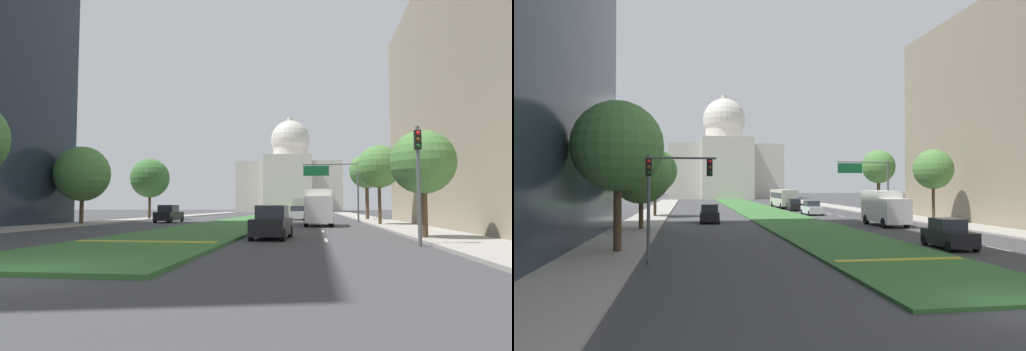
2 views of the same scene
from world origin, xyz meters
The scene contains 20 objects.
ground_plane centered at (0.00, 63.54, 0.00)m, with size 279.59×279.59×0.00m, color #3D3D3F.
grass_median centered at (0.00, 57.19, 0.07)m, with size 7.16×114.38×0.14m, color #386B33.
median_curb_nose centered at (0.00, 8.93, 0.16)m, with size 6.44×0.50×0.04m, color gold.
lane_dashes_right centered at (7.99, 41.73, 0.00)m, with size 0.16×61.47×0.01m.
sidewalk_left centered at (-14.39, 50.83, 0.07)m, with size 4.00×114.38×0.15m, color #9E9991.
sidewalk_right centered at (14.39, 50.83, 0.07)m, with size 4.00×114.38×0.15m, color #9E9991.
capitol_building centered at (0.00, 126.22, 9.84)m, with size 30.63×27.19×29.42m.
traffic_light_near_right centered at (11.89, 9.82, 3.31)m, with size 0.28×0.35×5.20m.
overhead_guide_sign centered at (9.80, 38.67, 4.67)m, with size 6.06×0.20×6.50m.
street_tree_right_near centered at (12.93, 13.46, 3.96)m, with size 3.29×3.29×5.63m.
street_tree_left_mid centered at (-13.89, 28.30, 4.71)m, with size 5.08×5.08×7.26m.
street_tree_right_mid centered at (13.16, 30.38, 5.24)m, with size 3.84×3.84×7.18m.
street_tree_left_far centered at (-13.89, 45.18, 5.38)m, with size 5.09×5.09×7.93m.
street_tree_right_far centered at (13.87, 45.85, 6.03)m, with size 4.27×4.27×8.21m.
sedan_lead_stopped centered at (5.17, 13.49, 0.82)m, with size 2.04×4.21×1.77m.
sedan_midblock centered at (-7.98, 35.49, 0.86)m, with size 1.96×4.62×1.85m.
sedan_distant centered at (5.17, 46.08, 0.82)m, with size 1.94×4.53×1.76m.
sedan_far_horizon centered at (5.14, 56.21, 0.81)m, with size 2.06×4.68×1.72m.
box_truck_delivery centered at (7.75, 29.25, 1.68)m, with size 2.40×6.40×3.20m.
city_bus centered at (5.17, 64.76, 1.77)m, with size 2.62×11.00×2.95m.
Camera 1 is at (7.43, -9.91, 1.72)m, focal length 30.92 mm.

